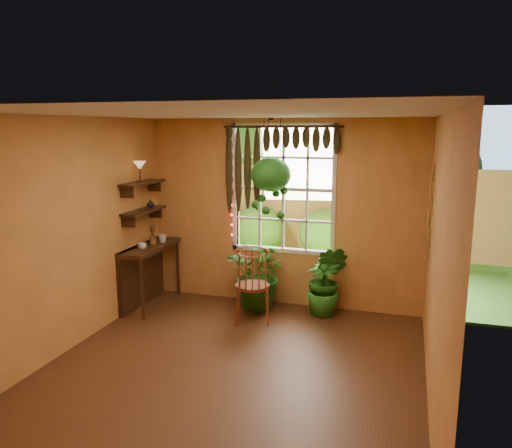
% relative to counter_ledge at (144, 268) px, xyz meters
% --- Properties ---
extents(floor, '(4.50, 4.50, 0.00)m').
position_rel_counter_ledge_xyz_m(floor, '(1.91, -1.60, -0.55)').
color(floor, '#4F2816').
rests_on(floor, ground).
extents(ceiling, '(4.50, 4.50, 0.00)m').
position_rel_counter_ledge_xyz_m(ceiling, '(1.91, -1.60, 2.15)').
color(ceiling, silver).
rests_on(ceiling, wall_back).
extents(wall_back, '(4.00, 0.00, 4.00)m').
position_rel_counter_ledge_xyz_m(wall_back, '(1.91, 0.65, 0.80)').
color(wall_back, '#D68B49').
rests_on(wall_back, floor).
extents(wall_left, '(0.00, 4.50, 4.50)m').
position_rel_counter_ledge_xyz_m(wall_left, '(-0.09, -1.60, 0.80)').
color(wall_left, '#D68B49').
rests_on(wall_left, floor).
extents(wall_right, '(0.00, 4.50, 4.50)m').
position_rel_counter_ledge_xyz_m(wall_right, '(3.91, -1.60, 0.80)').
color(wall_right, '#D68B49').
rests_on(wall_right, floor).
extents(window, '(1.52, 0.10, 1.86)m').
position_rel_counter_ledge_xyz_m(window, '(1.91, 0.68, 1.15)').
color(window, silver).
rests_on(window, wall_back).
extents(valance_vine, '(1.70, 0.12, 1.10)m').
position_rel_counter_ledge_xyz_m(valance_vine, '(1.82, 0.56, 1.73)').
color(valance_vine, '#341F0E').
rests_on(valance_vine, window).
extents(string_lights, '(0.03, 0.03, 1.54)m').
position_rel_counter_ledge_xyz_m(string_lights, '(1.15, 0.59, 1.20)').
color(string_lights, '#FF2633').
rests_on(string_lights, window).
extents(wall_plates, '(0.04, 0.32, 1.10)m').
position_rel_counter_ledge_xyz_m(wall_plates, '(3.89, 0.19, 1.00)').
color(wall_plates, beige).
rests_on(wall_plates, wall_right).
extents(counter_ledge, '(0.40, 1.20, 0.90)m').
position_rel_counter_ledge_xyz_m(counter_ledge, '(0.00, 0.00, 0.00)').
color(counter_ledge, '#341F0E').
rests_on(counter_ledge, floor).
extents(shelf_lower, '(0.25, 0.90, 0.04)m').
position_rel_counter_ledge_xyz_m(shelf_lower, '(0.03, 0.00, 0.85)').
color(shelf_lower, '#341F0E').
rests_on(shelf_lower, wall_left).
extents(shelf_upper, '(0.25, 0.90, 0.04)m').
position_rel_counter_ledge_xyz_m(shelf_upper, '(0.03, 0.00, 1.25)').
color(shelf_upper, '#341F0E').
rests_on(shelf_upper, wall_left).
extents(backyard, '(14.00, 10.00, 12.00)m').
position_rel_counter_ledge_xyz_m(backyard, '(2.15, 5.27, 0.73)').
color(backyard, '#245819').
rests_on(backyard, ground).
extents(windsor_chair, '(0.59, 0.60, 1.24)m').
position_rel_counter_ledge_xyz_m(windsor_chair, '(1.71, -0.18, -0.19)').
color(windsor_chair, brown).
rests_on(windsor_chair, floor).
extents(potted_plant_left, '(1.07, 0.98, 1.01)m').
position_rel_counter_ledge_xyz_m(potted_plant_left, '(1.67, 0.34, -0.04)').
color(potted_plant_left, '#1D4D14').
rests_on(potted_plant_left, floor).
extents(potted_plant_mid, '(0.58, 0.49, 0.97)m').
position_rel_counter_ledge_xyz_m(potted_plant_mid, '(2.61, 0.45, -0.07)').
color(potted_plant_mid, '#1D4D14').
rests_on(potted_plant_mid, floor).
extents(potted_plant_right, '(0.59, 0.59, 0.80)m').
position_rel_counter_ledge_xyz_m(potted_plant_right, '(2.57, 0.34, -0.15)').
color(potted_plant_right, '#1D4D14').
rests_on(potted_plant_right, floor).
extents(hanging_basket, '(0.56, 0.56, 1.40)m').
position_rel_counter_ledge_xyz_m(hanging_basket, '(1.79, 0.44, 1.32)').
color(hanging_basket, black).
rests_on(hanging_basket, ceiling).
extents(cup_a, '(0.15, 0.15, 0.09)m').
position_rel_counter_ledge_xyz_m(cup_a, '(0.13, -0.26, 0.39)').
color(cup_a, silver).
rests_on(cup_a, counter_ledge).
extents(cup_b, '(0.15, 0.15, 0.11)m').
position_rel_counter_ledge_xyz_m(cup_b, '(0.19, 0.23, 0.40)').
color(cup_b, beige).
rests_on(cup_b, counter_ledge).
extents(brush_jar, '(0.10, 0.10, 0.35)m').
position_rel_counter_ledge_xyz_m(brush_jar, '(0.11, 0.09, 0.48)').
color(brush_jar, brown).
rests_on(brush_jar, counter_ledge).
extents(shelf_vase, '(0.15, 0.15, 0.12)m').
position_rel_counter_ledge_xyz_m(shelf_vase, '(0.04, 0.19, 0.93)').
color(shelf_vase, '#B2AD99').
rests_on(shelf_vase, shelf_lower).
extents(tiffany_lamp, '(0.18, 0.18, 0.29)m').
position_rel_counter_ledge_xyz_m(tiffany_lamp, '(0.05, -0.09, 1.48)').
color(tiffany_lamp, brown).
rests_on(tiffany_lamp, shelf_upper).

